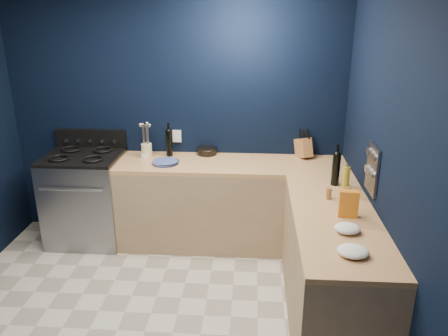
# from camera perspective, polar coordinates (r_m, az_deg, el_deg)

# --- Properties ---
(floor) EXTENTS (3.50, 3.50, 0.02)m
(floor) POSITION_cam_1_polar(r_m,az_deg,el_deg) (3.70, -10.22, -20.22)
(floor) COLOR beige
(floor) RESTS_ON ground
(wall_back) EXTENTS (3.50, 0.02, 2.60)m
(wall_back) POSITION_cam_1_polar(r_m,az_deg,el_deg) (4.68, -6.16, 6.80)
(wall_back) COLOR black
(wall_back) RESTS_ON ground
(wall_right) EXTENTS (0.02, 3.50, 2.60)m
(wall_right) POSITION_cam_1_polar(r_m,az_deg,el_deg) (3.08, 21.77, -1.61)
(wall_right) COLOR black
(wall_right) RESTS_ON ground
(cab_back) EXTENTS (2.30, 0.63, 0.86)m
(cab_back) POSITION_cam_1_polar(r_m,az_deg,el_deg) (4.59, 0.99, -4.86)
(cab_back) COLOR #A08461
(cab_back) RESTS_ON floor
(top_back) EXTENTS (2.30, 0.63, 0.04)m
(top_back) POSITION_cam_1_polar(r_m,az_deg,el_deg) (4.42, 1.02, 0.44)
(top_back) COLOR #98683A
(top_back) RESTS_ON cab_back
(cab_right) EXTENTS (0.63, 1.67, 0.86)m
(cab_right) POSITION_cam_1_polar(r_m,az_deg,el_deg) (3.63, 13.65, -12.73)
(cab_right) COLOR #A08461
(cab_right) RESTS_ON floor
(top_right) EXTENTS (0.63, 1.67, 0.04)m
(top_right) POSITION_cam_1_polar(r_m,az_deg,el_deg) (3.41, 14.26, -6.34)
(top_right) COLOR #98683A
(top_right) RESTS_ON cab_right
(gas_range) EXTENTS (0.76, 0.66, 0.92)m
(gas_range) POSITION_cam_1_polar(r_m,az_deg,el_deg) (4.88, -17.33, -3.89)
(gas_range) COLOR gray
(gas_range) RESTS_ON floor
(oven_door) EXTENTS (0.59, 0.02, 0.42)m
(oven_door) POSITION_cam_1_polar(r_m,az_deg,el_deg) (4.61, -18.66, -5.56)
(oven_door) COLOR black
(oven_door) RESTS_ON gas_range
(cooktop) EXTENTS (0.76, 0.66, 0.03)m
(cooktop) POSITION_cam_1_polar(r_m,az_deg,el_deg) (4.71, -17.92, 1.41)
(cooktop) COLOR black
(cooktop) RESTS_ON gas_range
(backguard) EXTENTS (0.76, 0.06, 0.20)m
(backguard) POSITION_cam_1_polar(r_m,az_deg,el_deg) (4.95, -16.82, 3.67)
(backguard) COLOR black
(backguard) RESTS_ON gas_range
(spice_panel) EXTENTS (0.02, 0.28, 0.38)m
(spice_panel) POSITION_cam_1_polar(r_m,az_deg,el_deg) (3.60, 18.65, -0.18)
(spice_panel) COLOR gray
(spice_panel) RESTS_ON wall_right
(wall_outlet) EXTENTS (0.09, 0.02, 0.13)m
(wall_outlet) POSITION_cam_1_polar(r_m,az_deg,el_deg) (4.71, -6.10, 4.13)
(wall_outlet) COLOR white
(wall_outlet) RESTS_ON wall_back
(plate_stack) EXTENTS (0.28, 0.28, 0.03)m
(plate_stack) POSITION_cam_1_polar(r_m,az_deg,el_deg) (4.42, -7.62, 0.75)
(plate_stack) COLOR #3F5C9A
(plate_stack) RESTS_ON top_back
(ramekin) EXTENTS (0.10, 0.10, 0.04)m
(ramekin) POSITION_cam_1_polar(r_m,az_deg,el_deg) (4.64, -10.20, 1.60)
(ramekin) COLOR white
(ramekin) RESTS_ON top_back
(utensil_crock) EXTENTS (0.15, 0.15, 0.14)m
(utensil_crock) POSITION_cam_1_polar(r_m,az_deg,el_deg) (4.65, -9.98, 2.30)
(utensil_crock) COLOR beige
(utensil_crock) RESTS_ON top_back
(wine_bottle_back) EXTENTS (0.07, 0.07, 0.27)m
(wine_bottle_back) POSITION_cam_1_polar(r_m,az_deg,el_deg) (4.62, -7.11, 3.21)
(wine_bottle_back) COLOR black
(wine_bottle_back) RESTS_ON top_back
(lemon_basket) EXTENTS (0.24, 0.24, 0.08)m
(lemon_basket) POSITION_cam_1_polar(r_m,az_deg,el_deg) (4.66, -2.22, 2.25)
(lemon_basket) COLOR black
(lemon_basket) RESTS_ON top_back
(knife_block) EXTENTS (0.20, 0.26, 0.25)m
(knife_block) POSITION_cam_1_polar(r_m,az_deg,el_deg) (4.62, 10.24, 2.58)
(knife_block) COLOR #986637
(knife_block) RESTS_ON top_back
(wine_bottle_right) EXTENTS (0.09, 0.09, 0.29)m
(wine_bottle_right) POSITION_cam_1_polar(r_m,az_deg,el_deg) (3.93, 14.27, -0.18)
(wine_bottle_right) COLOR black
(wine_bottle_right) RESTS_ON top_right
(oil_bottle) EXTENTS (0.07, 0.07, 0.25)m
(oil_bottle) POSITION_cam_1_polar(r_m,az_deg,el_deg) (3.75, 15.47, -1.62)
(oil_bottle) COLOR #999725
(oil_bottle) RESTS_ON top_right
(spice_jar_near) EXTENTS (0.04, 0.04, 0.09)m
(spice_jar_near) POSITION_cam_1_polar(r_m,az_deg,el_deg) (3.67, 13.40, -3.23)
(spice_jar_near) COLOR olive
(spice_jar_near) RESTS_ON top_right
(spice_jar_far) EXTENTS (0.05, 0.05, 0.08)m
(spice_jar_far) POSITION_cam_1_polar(r_m,az_deg,el_deg) (3.75, 15.77, -3.00)
(spice_jar_far) COLOR olive
(spice_jar_far) RESTS_ON top_right
(crouton_bag) EXTENTS (0.15, 0.08, 0.21)m
(crouton_bag) POSITION_cam_1_polar(r_m,az_deg,el_deg) (3.38, 15.81, -4.48)
(crouton_bag) COLOR #BC3506
(crouton_bag) RESTS_ON top_right
(towel_front) EXTENTS (0.19, 0.16, 0.06)m
(towel_front) POSITION_cam_1_polar(r_m,az_deg,el_deg) (3.17, 15.67, -7.53)
(towel_front) COLOR white
(towel_front) RESTS_ON top_right
(towel_end) EXTENTS (0.25, 0.24, 0.06)m
(towel_end) POSITION_cam_1_polar(r_m,az_deg,el_deg) (2.91, 16.34, -10.29)
(towel_end) COLOR white
(towel_end) RESTS_ON top_right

